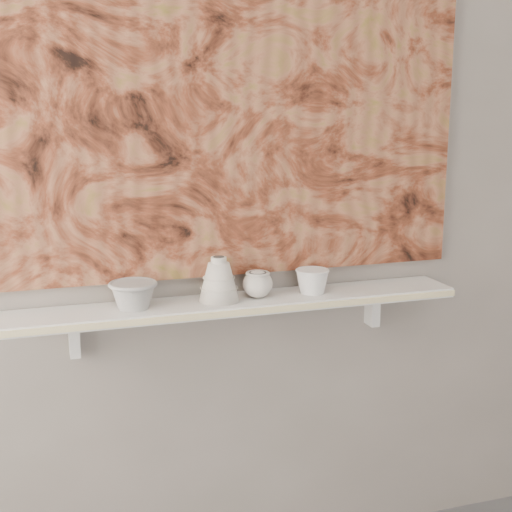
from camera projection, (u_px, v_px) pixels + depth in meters
name	position (u px, v px, depth m)	size (l,w,h in m)	color
wall_back	(229.00, 159.00, 2.18)	(3.60, 3.60, 0.00)	slate
shelf	(239.00, 304.00, 2.18)	(1.40, 0.18, 0.03)	silver
shelf_stripe	(248.00, 312.00, 2.09)	(1.40, 0.01, 0.02)	beige
bracket_left	(74.00, 336.00, 2.11)	(0.03, 0.06, 0.12)	silver
bracket_right	(372.00, 308.00, 2.40)	(0.03, 0.06, 0.12)	silver
painting	(230.00, 95.00, 2.12)	(1.50, 0.03, 1.10)	brown
house_motif	(365.00, 192.00, 2.31)	(0.09, 0.00, 0.08)	black
bowl_grey	(133.00, 295.00, 2.07)	(0.14, 0.14, 0.08)	gray
cup_cream	(258.00, 284.00, 2.19)	(0.09, 0.09, 0.08)	beige
bell_vessel	(219.00, 279.00, 2.14)	(0.12, 0.12, 0.14)	beige
bowl_white	(312.00, 281.00, 2.24)	(0.11, 0.11, 0.08)	silver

